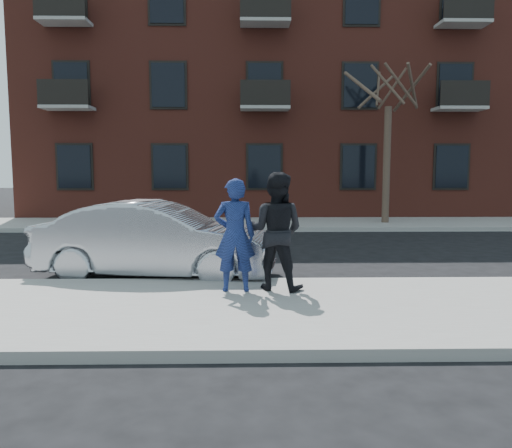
{
  "coord_description": "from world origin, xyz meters",
  "views": [
    {
      "loc": [
        -0.63,
        -7.22,
        2.1
      ],
      "look_at": [
        -0.48,
        0.4,
        1.26
      ],
      "focal_mm": 35.0,
      "sensor_mm": 36.0,
      "label": 1
    }
  ],
  "objects_px": {
    "street_tree": "(389,73)",
    "silver_sedan": "(157,240)",
    "man_hoodie": "(235,235)",
    "man_peacoat": "(276,231)"
  },
  "relations": [
    {
      "from": "silver_sedan",
      "to": "man_hoodie",
      "type": "relative_size",
      "value": 2.5
    },
    {
      "from": "street_tree",
      "to": "silver_sedan",
      "type": "xyz_separation_m",
      "value": [
        -6.85,
        -8.7,
        -4.78
      ]
    },
    {
      "from": "street_tree",
      "to": "man_hoodie",
      "type": "height_order",
      "value": "street_tree"
    },
    {
      "from": "street_tree",
      "to": "silver_sedan",
      "type": "bearing_deg",
      "value": -128.21
    },
    {
      "from": "silver_sedan",
      "to": "man_hoodie",
      "type": "height_order",
      "value": "man_hoodie"
    },
    {
      "from": "silver_sedan",
      "to": "man_peacoat",
      "type": "bearing_deg",
      "value": -117.09
    },
    {
      "from": "street_tree",
      "to": "man_peacoat",
      "type": "bearing_deg",
      "value": -114.46
    },
    {
      "from": "man_hoodie",
      "to": "man_peacoat",
      "type": "height_order",
      "value": "man_peacoat"
    },
    {
      "from": "silver_sedan",
      "to": "man_hoodie",
      "type": "bearing_deg",
      "value": -129.3
    },
    {
      "from": "silver_sedan",
      "to": "man_peacoat",
      "type": "distance_m",
      "value": 2.7
    }
  ]
}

